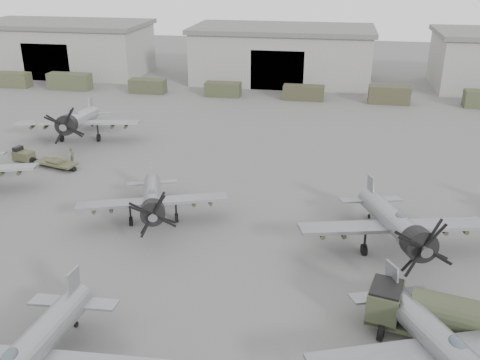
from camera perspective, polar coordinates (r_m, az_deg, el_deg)
The scene contains 16 objects.
ground at distance 33.48m, azimuth -7.17°, elevation -12.59°, with size 220.00×220.00×0.00m, color #575654.
hangar_left at distance 100.62m, azimuth -18.18°, elevation 13.30°, with size 29.00×14.80×8.70m.
hangar_center at distance 89.52m, azimuth 4.51°, elevation 13.26°, with size 29.00×14.80×8.70m.
support_truck_0 at distance 92.55m, azimuth -23.00°, elevation 9.82°, with size 5.23×2.20×2.28m, color #41452D.
support_truck_1 at distance 87.79m, azimuth -17.71°, elevation 9.99°, with size 6.64×2.20×2.50m, color #3E452D.
support_truck_2 at distance 82.82m, azimuth -9.81°, elevation 9.85°, with size 5.42×2.20×2.06m, color #393E28.
support_truck_3 at distance 79.70m, azimuth -1.83°, elevation 9.65°, with size 5.22×2.20×2.03m, color #3A3F29.
support_truck_4 at distance 78.16m, azimuth 6.80°, elevation 9.24°, with size 5.85×2.20×2.05m, color #383725.
support_truck_5 at distance 78.37m, azimuth 15.62°, elevation 8.75°, with size 5.66×2.20×2.46m, color #3A3926.
aircraft_near_2 at distance 27.81m, azimuth 21.19°, elevation -16.55°, with size 12.94×11.68×5.23m.
aircraft_mid_1 at distance 41.30m, azimuth -9.32°, elevation -2.05°, with size 11.56×10.42×4.65m.
aircraft_mid_2 at distance 38.06m, azimuth 16.29°, elevation -4.52°, with size 13.27×11.95×5.28m.
aircraft_far_0 at distance 61.86m, azimuth -16.93°, elevation 6.12°, with size 13.71×12.34×5.44m.
fuel_tanker at distance 31.25m, azimuth 20.26°, elevation -13.26°, with size 7.76×4.07×2.85m.
tug_trailer at distance 57.09m, azimuth -20.94°, elevation 2.16°, with size 7.49×3.26×1.49m.
ground_crew at distance 56.01m, azimuth -17.47°, elevation 2.53°, with size 0.60×0.39×1.64m, color #43462D.
Camera 1 is at (8.77, -25.86, 19.38)m, focal length 40.00 mm.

